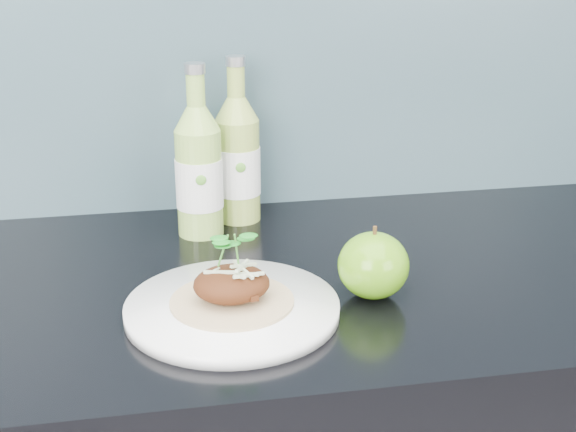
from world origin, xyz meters
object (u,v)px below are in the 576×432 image
dinner_plate (232,309)px  cider_bottle_right (238,160)px  green_apple (373,265)px  cider_bottle_left (199,171)px

dinner_plate → cider_bottle_right: cider_bottle_right is taller
dinner_plate → green_apple: bearing=5.5°
dinner_plate → green_apple: 0.19m
dinner_plate → green_apple: green_apple is taller
dinner_plate → green_apple: (0.18, 0.02, 0.03)m
dinner_plate → cider_bottle_right: 0.34m
dinner_plate → cider_bottle_left: (-0.01, 0.27, 0.09)m
cider_bottle_left → green_apple: bearing=-54.3°
cider_bottle_left → cider_bottle_right: size_ratio=1.00×
dinner_plate → cider_bottle_left: cider_bottle_left is taller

